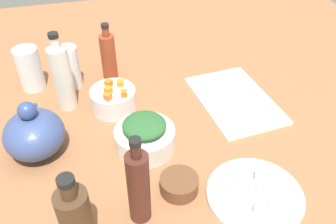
{
  "coord_description": "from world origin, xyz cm",
  "views": [
    {
      "loc": [
        -71.81,
        18.13,
        68.31
      ],
      "look_at": [
        0.0,
        0.0,
        8.0
      ],
      "focal_mm": 38.47,
      "sensor_mm": 36.0,
      "label": 1
    }
  ],
  "objects_px": {
    "cutting_board": "(235,100)",
    "drinking_glass_0": "(30,69)",
    "bottle_1": "(62,77)",
    "bottle_2": "(108,55)",
    "teapot": "(34,133)",
    "bottle_0": "(76,217)",
    "plate_tofu": "(255,195)",
    "drinking_glass_1": "(70,67)",
    "bottle_3": "(139,186)",
    "bowl_greens": "(145,139)",
    "bowl_small_side": "(179,184)",
    "bowl_carrots": "(113,100)"
  },
  "relations": [
    {
      "from": "bottle_0",
      "to": "drinking_glass_1",
      "type": "relative_size",
      "value": 1.37
    },
    {
      "from": "bottle_2",
      "to": "drinking_glass_0",
      "type": "distance_m",
      "value": 0.24
    },
    {
      "from": "plate_tofu",
      "to": "bottle_2",
      "type": "height_order",
      "value": "bottle_2"
    },
    {
      "from": "plate_tofu",
      "to": "bottle_1",
      "type": "xyz_separation_m",
      "value": [
        0.44,
        0.39,
        0.09
      ]
    },
    {
      "from": "bowl_carrots",
      "to": "bottle_2",
      "type": "bearing_deg",
      "value": -3.62
    },
    {
      "from": "cutting_board",
      "to": "bottle_1",
      "type": "xyz_separation_m",
      "value": [
        0.1,
        0.48,
        0.09
      ]
    },
    {
      "from": "bowl_carrots",
      "to": "drinking_glass_0",
      "type": "height_order",
      "value": "drinking_glass_0"
    },
    {
      "from": "bottle_3",
      "to": "drinking_glass_0",
      "type": "distance_m",
      "value": 0.6
    },
    {
      "from": "cutting_board",
      "to": "teapot",
      "type": "distance_m",
      "value": 0.57
    },
    {
      "from": "cutting_board",
      "to": "bottle_2",
      "type": "height_order",
      "value": "bottle_2"
    },
    {
      "from": "plate_tofu",
      "to": "bottle_0",
      "type": "height_order",
      "value": "bottle_0"
    },
    {
      "from": "cutting_board",
      "to": "bowl_small_side",
      "type": "height_order",
      "value": "bowl_small_side"
    },
    {
      "from": "teapot",
      "to": "bottle_1",
      "type": "height_order",
      "value": "bottle_1"
    },
    {
      "from": "drinking_glass_0",
      "to": "drinking_glass_1",
      "type": "height_order",
      "value": "drinking_glass_1"
    },
    {
      "from": "drinking_glass_0",
      "to": "plate_tofu",
      "type": "bearing_deg",
      "value": -138.92
    },
    {
      "from": "teapot",
      "to": "drinking_glass_0",
      "type": "bearing_deg",
      "value": 4.17
    },
    {
      "from": "bottle_1",
      "to": "drinking_glass_1",
      "type": "xyz_separation_m",
      "value": [
        0.1,
        -0.02,
        -0.03
      ]
    },
    {
      "from": "bottle_3",
      "to": "plate_tofu",
      "type": "bearing_deg",
      "value": -93.52
    },
    {
      "from": "bottle_0",
      "to": "drinking_glass_0",
      "type": "bearing_deg",
      "value": 10.8
    },
    {
      "from": "bottle_0",
      "to": "bottle_3",
      "type": "bearing_deg",
      "value": -77.39
    },
    {
      "from": "bottle_0",
      "to": "bottle_3",
      "type": "height_order",
      "value": "bottle_3"
    },
    {
      "from": "teapot",
      "to": "drinking_glass_1",
      "type": "xyz_separation_m",
      "value": [
        0.27,
        -0.1,
        0.01
      ]
    },
    {
      "from": "drinking_glass_1",
      "to": "bottle_2",
      "type": "bearing_deg",
      "value": -77.69
    },
    {
      "from": "bottle_1",
      "to": "drinking_glass_0",
      "type": "relative_size",
      "value": 1.74
    },
    {
      "from": "teapot",
      "to": "bottle_1",
      "type": "xyz_separation_m",
      "value": [
        0.17,
        -0.08,
        0.04
      ]
    },
    {
      "from": "cutting_board",
      "to": "drinking_glass_1",
      "type": "relative_size",
      "value": 2.21
    },
    {
      "from": "cutting_board",
      "to": "drinking_glass_0",
      "type": "bearing_deg",
      "value": 68.99
    },
    {
      "from": "plate_tofu",
      "to": "bowl_carrots",
      "type": "distance_m",
      "value": 0.47
    },
    {
      "from": "bottle_1",
      "to": "bottle_2",
      "type": "distance_m",
      "value": 0.19
    },
    {
      "from": "bottle_1",
      "to": "drinking_glass_1",
      "type": "relative_size",
      "value": 1.72
    },
    {
      "from": "teapot",
      "to": "drinking_glass_0",
      "type": "height_order",
      "value": "teapot"
    },
    {
      "from": "bowl_greens",
      "to": "bowl_small_side",
      "type": "relative_size",
      "value": 1.74
    },
    {
      "from": "bottle_1",
      "to": "bottle_2",
      "type": "height_order",
      "value": "bottle_1"
    },
    {
      "from": "bowl_greens",
      "to": "bowl_carrots",
      "type": "xyz_separation_m",
      "value": [
        0.18,
        0.06,
        0.0
      ]
    },
    {
      "from": "bowl_greens",
      "to": "bowl_carrots",
      "type": "relative_size",
      "value": 1.18
    },
    {
      "from": "bottle_2",
      "to": "drinking_glass_1",
      "type": "xyz_separation_m",
      "value": [
        -0.03,
        0.12,
        -0.01
      ]
    },
    {
      "from": "teapot",
      "to": "bottle_2",
      "type": "bearing_deg",
      "value": -36.4
    },
    {
      "from": "plate_tofu",
      "to": "bowl_greens",
      "type": "bearing_deg",
      "value": 43.77
    },
    {
      "from": "plate_tofu",
      "to": "bowl_greens",
      "type": "xyz_separation_m",
      "value": [
        0.21,
        0.2,
        0.02
      ]
    },
    {
      "from": "cutting_board",
      "to": "bottle_3",
      "type": "relative_size",
      "value": 1.36
    },
    {
      "from": "plate_tofu",
      "to": "bowl_small_side",
      "type": "bearing_deg",
      "value": 68.95
    },
    {
      "from": "bowl_greens",
      "to": "bottle_2",
      "type": "height_order",
      "value": "bottle_2"
    },
    {
      "from": "plate_tofu",
      "to": "bowl_greens",
      "type": "height_order",
      "value": "bowl_greens"
    },
    {
      "from": "bottle_2",
      "to": "drinking_glass_0",
      "type": "relative_size",
      "value": 1.37
    },
    {
      "from": "cutting_board",
      "to": "drinking_glass_1",
      "type": "xyz_separation_m",
      "value": [
        0.2,
        0.46,
        0.06
      ]
    },
    {
      "from": "teapot",
      "to": "bottle_3",
      "type": "distance_m",
      "value": 0.33
    },
    {
      "from": "bottle_3",
      "to": "drinking_glass_1",
      "type": "relative_size",
      "value": 1.62
    },
    {
      "from": "cutting_board",
      "to": "plate_tofu",
      "type": "height_order",
      "value": "plate_tofu"
    },
    {
      "from": "bottle_1",
      "to": "cutting_board",
      "type": "bearing_deg",
      "value": -101.72
    },
    {
      "from": "drinking_glass_1",
      "to": "drinking_glass_0",
      "type": "bearing_deg",
      "value": 78.79
    }
  ]
}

